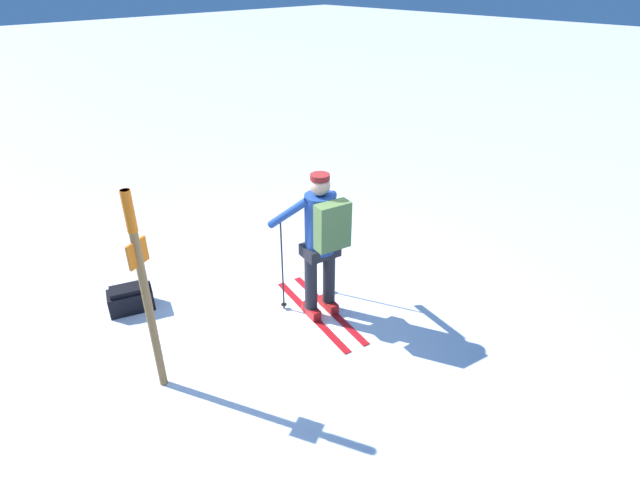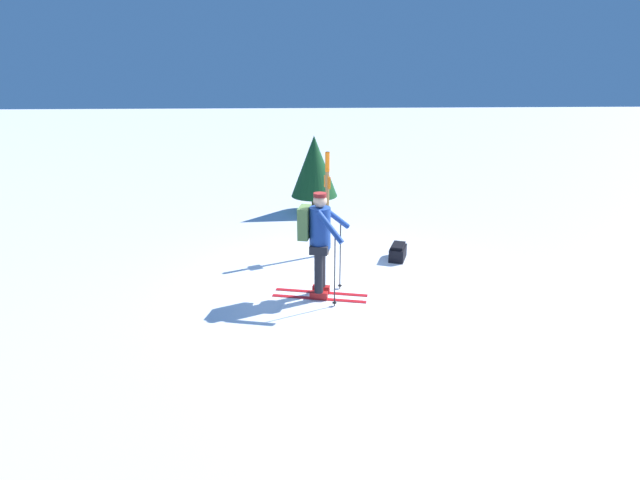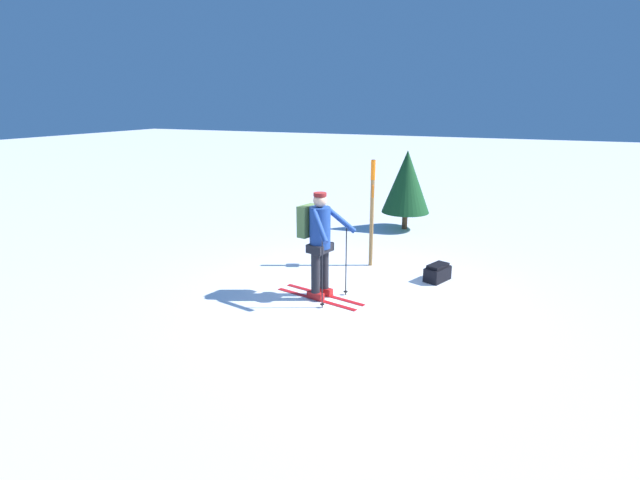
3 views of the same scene
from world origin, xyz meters
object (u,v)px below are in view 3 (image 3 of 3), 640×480
at_px(dropped_backpack, 437,273).
at_px(pine_tree, 407,182).
at_px(skier, 318,237).
at_px(trail_marker, 372,205).

xyz_separation_m(dropped_backpack, pine_tree, (3.60, 1.57, 1.10)).
relative_size(skier, pine_tree, 0.89).
relative_size(dropped_backpack, trail_marker, 0.28).
xyz_separation_m(skier, pine_tree, (5.24, -0.14, 0.18)).
distance_m(dropped_backpack, pine_tree, 4.07).
bearing_deg(trail_marker, skier, 171.98).
bearing_deg(pine_tree, skier, 178.41).
xyz_separation_m(skier, trail_marker, (1.99, -0.28, 0.20)).
bearing_deg(pine_tree, dropped_backpack, -156.40).
height_order(dropped_backpack, pine_tree, pine_tree).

